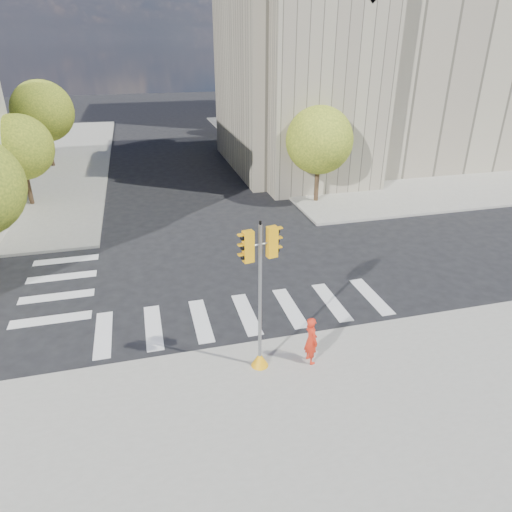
% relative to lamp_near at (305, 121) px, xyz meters
% --- Properties ---
extents(ground, '(160.00, 160.00, 0.00)m').
position_rel_lamp_near_xyz_m(ground, '(-8.00, -14.00, -4.58)').
color(ground, black).
rests_on(ground, ground).
extents(sidewalk_far_right, '(28.00, 40.00, 0.15)m').
position_rel_lamp_near_xyz_m(sidewalk_far_right, '(12.00, 12.00, -4.50)').
color(sidewalk_far_right, gray).
rests_on(sidewalk_far_right, ground).
extents(civic_building, '(26.00, 16.00, 19.39)m').
position_rel_lamp_near_xyz_m(civic_building, '(7.59, 5.12, 2.68)').
color(civic_building, gray).
rests_on(civic_building, ground).
extents(tree_lw_mid, '(4.00, 4.00, 5.77)m').
position_rel_lamp_near_xyz_m(tree_lw_mid, '(-18.50, 0.00, -0.82)').
color(tree_lw_mid, '#382616').
rests_on(tree_lw_mid, ground).
extents(tree_lw_far, '(4.80, 4.80, 6.95)m').
position_rel_lamp_near_xyz_m(tree_lw_far, '(-18.50, 10.00, -0.04)').
color(tree_lw_far, '#382616').
rests_on(tree_lw_far, ground).
extents(tree_re_near, '(4.20, 4.20, 6.16)m').
position_rel_lamp_near_xyz_m(tree_re_near, '(-0.50, -4.00, -0.53)').
color(tree_re_near, '#382616').
rests_on(tree_re_near, ground).
extents(tree_re_mid, '(4.60, 4.60, 6.66)m').
position_rel_lamp_near_xyz_m(tree_re_mid, '(-0.50, 8.00, -0.23)').
color(tree_re_mid, '#382616').
rests_on(tree_re_mid, ground).
extents(tree_re_far, '(4.00, 4.00, 5.88)m').
position_rel_lamp_near_xyz_m(tree_re_far, '(-0.50, 20.00, -0.71)').
color(tree_re_far, '#382616').
rests_on(tree_re_far, ground).
extents(lamp_near, '(0.35, 0.18, 8.11)m').
position_rel_lamp_near_xyz_m(lamp_near, '(0.00, 0.00, 0.00)').
color(lamp_near, black).
rests_on(lamp_near, sidewalk_far_right).
extents(lamp_far, '(0.35, 0.18, 8.11)m').
position_rel_lamp_near_xyz_m(lamp_far, '(0.00, 14.00, 0.00)').
color(lamp_far, black).
rests_on(lamp_far, sidewalk_far_right).
extents(traffic_signal, '(1.08, 0.56, 5.04)m').
position_rel_lamp_near_xyz_m(traffic_signal, '(-8.45, -19.31, -2.27)').
color(traffic_signal, '#EEA00C').
rests_on(traffic_signal, sidewalk_near).
extents(photographer, '(0.49, 0.67, 1.68)m').
position_rel_lamp_near_xyz_m(photographer, '(-6.79, -19.52, -3.59)').
color(photographer, red).
rests_on(photographer, sidewalk_near).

